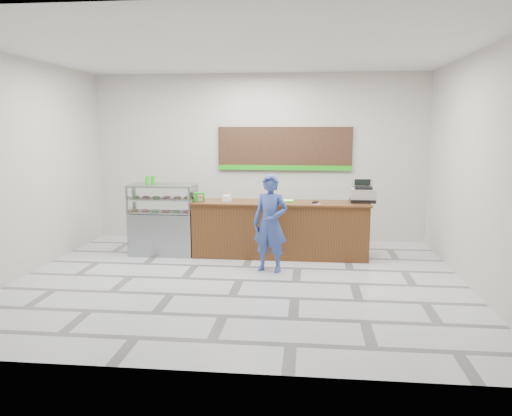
# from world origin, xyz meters

# --- Properties ---
(floor) EXTENTS (7.00, 7.00, 0.00)m
(floor) POSITION_xyz_m (0.00, 0.00, 0.00)
(floor) COLOR #BBBBC0
(floor) RESTS_ON ground
(back_wall) EXTENTS (7.00, 0.00, 7.00)m
(back_wall) POSITION_xyz_m (0.00, 3.00, 1.75)
(back_wall) COLOR beige
(back_wall) RESTS_ON floor
(ceiling) EXTENTS (7.00, 7.00, 0.00)m
(ceiling) POSITION_xyz_m (0.00, 0.00, 3.50)
(ceiling) COLOR silver
(ceiling) RESTS_ON back_wall
(sales_counter) EXTENTS (3.26, 0.76, 1.03)m
(sales_counter) POSITION_xyz_m (0.55, 1.55, 0.52)
(sales_counter) COLOR #593318
(sales_counter) RESTS_ON floor
(display_case) EXTENTS (1.22, 0.72, 1.33)m
(display_case) POSITION_xyz_m (-1.67, 1.55, 0.68)
(display_case) COLOR gray
(display_case) RESTS_ON floor
(menu_board) EXTENTS (2.80, 0.06, 0.90)m
(menu_board) POSITION_xyz_m (0.55, 2.96, 1.93)
(menu_board) COLOR black
(menu_board) RESTS_ON back_wall
(cash_register) EXTENTS (0.46, 0.48, 0.42)m
(cash_register) POSITION_xyz_m (2.05, 1.72, 1.19)
(cash_register) COLOR black
(cash_register) RESTS_ON sales_counter
(card_terminal) EXTENTS (0.12, 0.17, 0.04)m
(card_terminal) POSITION_xyz_m (1.19, 1.43, 1.05)
(card_terminal) COLOR black
(card_terminal) RESTS_ON sales_counter
(serving_tray) EXTENTS (0.36, 0.26, 0.02)m
(serving_tray) POSITION_xyz_m (0.62, 1.65, 1.04)
(serving_tray) COLOR #27CF00
(serving_tray) RESTS_ON sales_counter
(napkin_box) EXTENTS (0.15, 0.15, 0.11)m
(napkin_box) POSITION_xyz_m (-0.45, 1.53, 1.09)
(napkin_box) COLOR white
(napkin_box) RESTS_ON sales_counter
(straw_cup) EXTENTS (0.08, 0.08, 0.12)m
(straw_cup) POSITION_xyz_m (-0.39, 1.55, 1.09)
(straw_cup) COLOR silver
(straw_cup) RESTS_ON sales_counter
(promo_box) EXTENTS (0.21, 0.17, 0.17)m
(promo_box) POSITION_xyz_m (-0.95, 1.46, 1.11)
(promo_box) COLOR green
(promo_box) RESTS_ON sales_counter
(donut_decal) EXTENTS (0.15, 0.15, 0.00)m
(donut_decal) POSITION_xyz_m (1.22, 1.35, 1.03)
(donut_decal) COLOR pink
(donut_decal) RESTS_ON sales_counter
(green_cup_left) EXTENTS (0.09, 0.09, 0.14)m
(green_cup_left) POSITION_xyz_m (-1.99, 1.66, 1.40)
(green_cup_left) COLOR green
(green_cup_left) RESTS_ON display_case
(green_cup_right) EXTENTS (0.08, 0.08, 0.13)m
(green_cup_right) POSITION_xyz_m (-1.93, 1.82, 1.40)
(green_cup_right) COLOR green
(green_cup_right) RESTS_ON display_case
(customer) EXTENTS (0.68, 0.53, 1.63)m
(customer) POSITION_xyz_m (0.44, 0.58, 0.82)
(customer) COLOR #31468E
(customer) RESTS_ON floor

